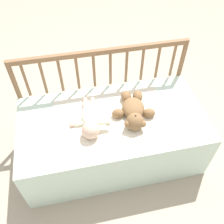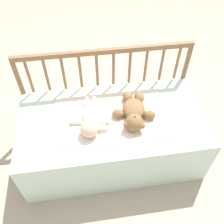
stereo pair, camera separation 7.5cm
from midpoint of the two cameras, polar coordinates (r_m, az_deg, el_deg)
The scene contains 6 objects.
ground_plane at distance 2.13m, azimuth 1.05°, elevation -9.19°, with size 12.00×12.00×0.00m, color tan.
crib_mattress at distance 1.95m, azimuth 1.14°, elevation -5.71°, with size 1.34×0.69×0.44m.
crib_rail at distance 1.95m, azimuth -0.43°, elevation 8.90°, with size 1.34×0.04×0.77m.
blanket at distance 1.79m, azimuth 0.94°, elevation -0.77°, with size 0.81×0.51×0.01m.
teddy_bear at distance 1.76m, azimuth 6.21°, elevation 0.02°, with size 0.31×0.39×0.13m.
baby at distance 1.72m, azimuth -3.92°, elevation -1.66°, with size 0.29×0.40×0.12m.
Camera 2 is at (-0.17, -1.14, 1.80)m, focal length 40.00 mm.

